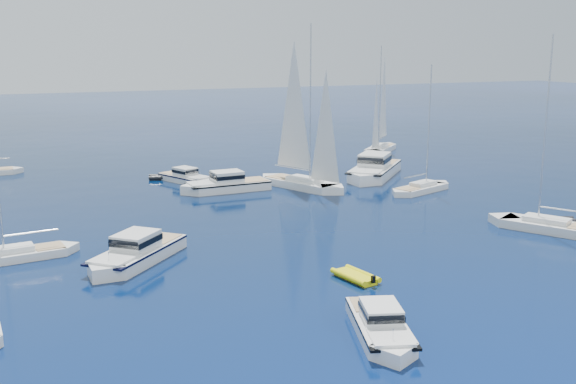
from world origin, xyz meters
name	(u,v)px	position (x,y,z in m)	size (l,w,h in m)	color
ground	(392,318)	(0.00, 0.00, 0.00)	(400.00, 400.00, 0.00)	navy
motor_cruiser_near	(381,336)	(-1.83, -1.85, 0.00)	(2.51, 8.20, 2.15)	white
motor_cruiser_left	(136,262)	(-11.10, 15.50, 0.00)	(3.11, 10.15, 2.67)	silver
motor_cruiser_centre	(226,191)	(2.17, 35.60, 0.00)	(3.10, 10.12, 2.66)	silver
motor_cruiser_distant	(373,177)	(20.16, 36.08, 0.00)	(4.03, 13.16, 3.45)	silver
motor_cruiser_horizon	(186,182)	(-0.33, 41.76, 0.00)	(2.43, 7.95, 2.09)	silver
sailboat_mid_r	(551,231)	(21.44, 10.10, 0.00)	(2.87, 11.04, 16.23)	silver
sailboat_mid_l	(18,259)	(-18.54, 19.59, 0.00)	(2.33, 8.96, 13.18)	silver
sailboat_centre	(421,192)	(20.58, 27.24, 0.00)	(2.38, 9.14, 13.44)	silver
sailboat_sails_r	(301,188)	(10.09, 34.02, 0.00)	(3.11, 11.98, 17.61)	white
sailboat_sails_far	(380,151)	(30.94, 52.37, 0.00)	(2.72, 10.45, 15.35)	white
tender_yellow	(355,279)	(1.20, 6.31, 0.00)	(1.91, 3.44, 0.95)	yellow
tender_grey_near	(560,223)	(24.07, 11.80, 0.00)	(1.63, 2.82, 0.95)	black
tender_grey_far	(164,179)	(-2.20, 44.48, 0.00)	(1.93, 3.48, 0.95)	black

